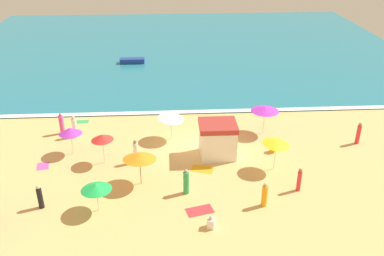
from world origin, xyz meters
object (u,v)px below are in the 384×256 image
object	(u,v)px
beach_umbrella_5	(96,187)
beachgoer_1	(265,195)
beachgoer_5	(299,180)
beach_umbrella_4	(171,116)
beach_umbrella_7	(102,137)
beach_umbrella_0	(276,142)
beachgoer_8	(273,148)
beachgoer_7	(40,197)
beachgoer_12	(211,223)
beach_umbrella_1	(265,109)
beach_umbrella_3	(140,157)
beach_umbrella_6	(70,131)
lifeguard_cabana	(218,139)
beachgoer_2	(75,127)
beachgoer_6	(136,152)
small_boat_0	(132,61)
beachgoer_4	(186,182)
beachgoer_9	(358,134)
beachgoer_10	(62,124)

from	to	relation	value
beach_umbrella_5	beachgoer_1	xyz separation A→B (m)	(10.22, -0.13, -0.93)
beachgoer_5	beach_umbrella_4	bearing A→B (deg)	137.03
beach_umbrella_7	beachgoer_5	bearing A→B (deg)	-17.80
beach_umbrella_0	beachgoer_8	world-z (taller)	beach_umbrella_0
beachgoer_7	beachgoer_12	xyz separation A→B (m)	(10.28, -2.48, -0.43)
beach_umbrella_1	beach_umbrella_3	size ratio (longest dim) A/B	1.12
beach_umbrella_6	beach_umbrella_7	distance (m)	2.98
lifeguard_cabana	beachgoer_2	xyz separation A→B (m)	(-11.24, 3.60, -0.50)
beachgoer_6	beachgoer_7	xyz separation A→B (m)	(-5.55, -4.98, -0.11)
beachgoer_7	small_boat_0	size ratio (longest dim) A/B	0.55
beach_umbrella_6	beachgoer_6	world-z (taller)	beach_umbrella_6
beachgoer_8	beachgoer_6	bearing A→B (deg)	-174.85
beach_umbrella_4	beachgoer_7	xyz separation A→B (m)	(-8.18, -8.51, -1.24)
beachgoer_6	beach_umbrella_1	bearing A→B (deg)	21.92
beach_umbrella_1	beachgoer_8	bearing A→B (deg)	-88.97
beach_umbrella_6	beach_umbrella_7	bearing A→B (deg)	-30.43
beach_umbrella_0	beachgoer_4	bearing A→B (deg)	-158.48
beachgoer_5	beachgoer_8	size ratio (longest dim) A/B	2.04
beach_umbrella_7	beachgoer_6	distance (m)	2.63
beachgoer_5	beachgoer_9	distance (m)	8.86
beachgoer_1	beachgoer_9	distance (m)	11.80
beach_umbrella_5	beach_umbrella_6	size ratio (longest dim) A/B	1.02
beach_umbrella_0	small_boat_0	world-z (taller)	beach_umbrella_0
beachgoer_10	small_boat_0	xyz separation A→B (m)	(4.52, 18.24, -0.47)
beach_umbrella_5	beachgoer_6	xyz separation A→B (m)	(1.98, 5.47, -0.84)
beach_umbrella_5	beachgoer_7	distance (m)	3.73
beachgoer_1	beachgoer_10	xyz separation A→B (m)	(-14.65, 10.59, 0.07)
lifeguard_cabana	beachgoer_6	bearing A→B (deg)	-173.40
beachgoer_8	beachgoer_10	bearing A→B (deg)	166.38
beach_umbrella_7	beach_umbrella_6	bearing A→B (deg)	149.57
beach_umbrella_1	beach_umbrella_4	distance (m)	7.68
beach_umbrella_6	beach_umbrella_1	bearing A→B (deg)	9.47
beach_umbrella_3	beachgoer_8	xyz separation A→B (m)	(9.86, 3.63, -1.74)
beachgoer_6	beachgoer_12	size ratio (longest dim) A/B	2.27
beachgoer_12	beachgoer_2	bearing A→B (deg)	130.21
beach_umbrella_3	beachgoer_5	xyz separation A→B (m)	(10.37, -1.43, -1.26)
beach_umbrella_1	beachgoer_6	size ratio (longest dim) A/B	1.68
beach_umbrella_5	beachgoer_4	size ratio (longest dim) A/B	1.25
beachgoer_8	beachgoer_12	xyz separation A→B (m)	(-5.61, -8.39, -0.01)
beach_umbrella_7	beachgoer_2	distance (m)	5.25
beachgoer_4	small_boat_0	world-z (taller)	beachgoer_4
beachgoer_7	beachgoer_8	bearing A→B (deg)	20.39
beachgoer_10	small_boat_0	world-z (taller)	beachgoer_10
beach_umbrella_3	beach_umbrella_7	distance (m)	3.97
beachgoer_8	beachgoer_12	size ratio (longest dim) A/B	1.00
lifeguard_cabana	beach_umbrella_0	bearing A→B (deg)	-29.44
beachgoer_7	lifeguard_cabana	bearing A→B (deg)	26.10
beach_umbrella_5	beachgoer_1	distance (m)	10.27
beach_umbrella_5	beachgoer_4	distance (m)	5.72
lifeguard_cabana	beachgoer_8	distance (m)	4.43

